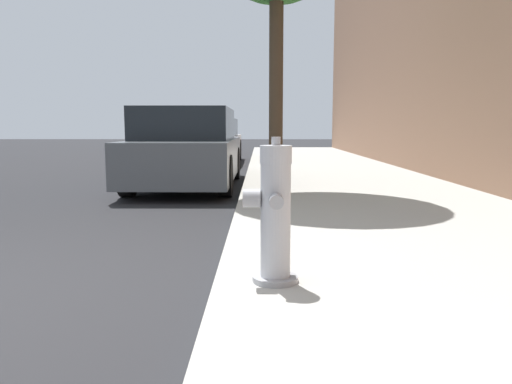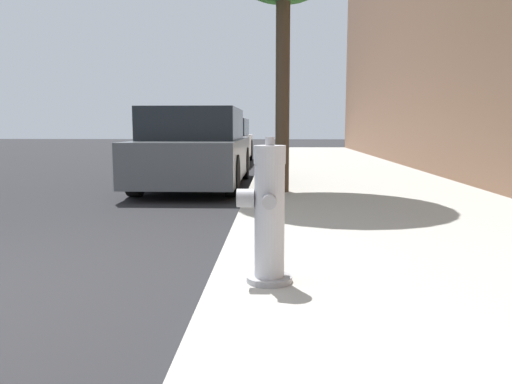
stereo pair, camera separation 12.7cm
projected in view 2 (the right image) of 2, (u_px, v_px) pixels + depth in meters
sidewalk_slab at (508, 303)px, 2.89m from camera, size 3.54×40.00×0.14m
fire_hydrant at (269, 216)px, 3.01m from camera, size 0.34×0.36×0.89m
parked_car_near at (196, 149)px, 8.94m from camera, size 1.72×4.26×1.40m
parked_car_mid at (220, 142)px, 14.67m from camera, size 1.76×4.23×1.31m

